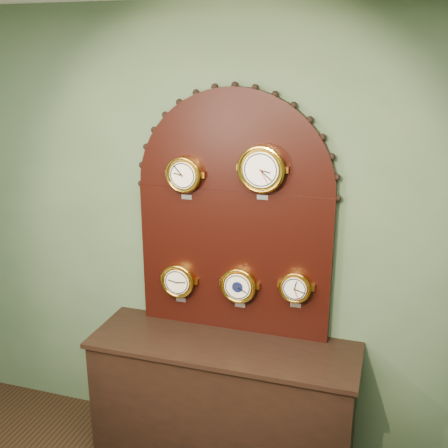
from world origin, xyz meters
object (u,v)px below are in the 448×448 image
(shop_counter, at_px, (223,404))
(roman_clock, at_px, (184,175))
(display_board, at_px, (234,207))
(hygrometer, at_px, (178,281))
(tide_clock, at_px, (295,287))
(arabic_clock, at_px, (262,169))
(barometer, at_px, (239,285))

(shop_counter, height_order, roman_clock, roman_clock)
(display_board, height_order, roman_clock, display_board)
(hygrometer, bearing_deg, tide_clock, 0.06)
(shop_counter, relative_size, hygrometer, 5.91)
(display_board, xyz_separation_m, roman_clock, (-0.29, -0.07, 0.19))
(roman_clock, bearing_deg, shop_counter, -27.99)
(shop_counter, height_order, hygrometer, hygrometer)
(display_board, relative_size, arabic_clock, 4.72)
(shop_counter, bearing_deg, barometer, 70.90)
(display_board, distance_m, barometer, 0.48)
(arabic_clock, bearing_deg, tide_clock, 0.55)
(arabic_clock, relative_size, barometer, 1.18)
(roman_clock, distance_m, arabic_clock, 0.47)
(arabic_clock, height_order, barometer, arabic_clock)
(tide_clock, bearing_deg, display_board, 170.68)
(hygrometer, bearing_deg, display_board, 10.93)
(hygrometer, bearing_deg, shop_counter, -24.06)
(arabic_clock, relative_size, hygrometer, 1.20)
(shop_counter, distance_m, roman_clock, 1.46)
(roman_clock, xyz_separation_m, hygrometer, (-0.05, -0.00, -0.69))
(shop_counter, distance_m, tide_clock, 0.90)
(display_board, xyz_separation_m, barometer, (0.05, -0.07, -0.47))
(roman_clock, xyz_separation_m, barometer, (0.34, -0.00, -0.67))
(arabic_clock, distance_m, barometer, 0.74)
(arabic_clock, distance_m, tide_clock, 0.73)
(roman_clock, height_order, hygrometer, roman_clock)
(shop_counter, height_order, display_board, display_board)
(display_board, xyz_separation_m, tide_clock, (0.40, -0.07, -0.44))
(display_board, height_order, tide_clock, display_board)
(shop_counter, xyz_separation_m, roman_clock, (-0.29, 0.15, 1.42))
(shop_counter, xyz_separation_m, display_board, (0.00, 0.22, 1.23))
(display_board, bearing_deg, shop_counter, -90.00)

